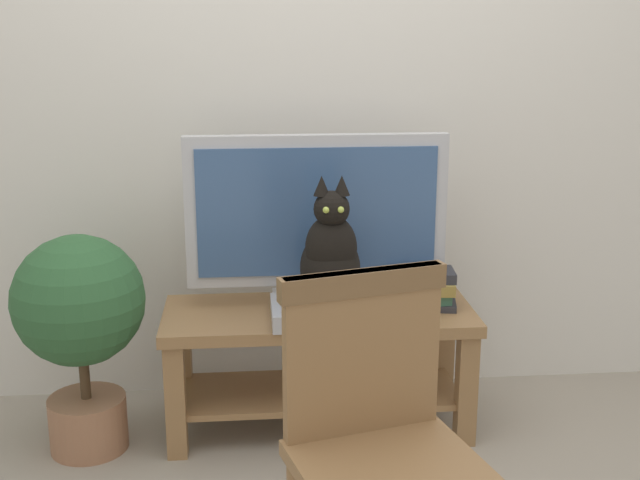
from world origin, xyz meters
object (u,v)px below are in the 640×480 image
(cat, at_px, (331,257))
(potted_plant, at_px, (80,318))
(tv, at_px, (317,217))
(book_stack, at_px, (426,289))
(wooden_chair, at_px, (380,433))
(tv_stand, at_px, (319,346))
(media_box, at_px, (330,311))

(cat, height_order, potted_plant, cat)
(tv, relative_size, book_stack, 3.92)
(tv, bearing_deg, wooden_chair, -87.45)
(wooden_chair, distance_m, potted_plant, 1.34)
(tv_stand, xyz_separation_m, wooden_chair, (0.05, -1.08, 0.22))
(media_box, bearing_deg, cat, -85.86)
(media_box, relative_size, potted_plant, 0.52)
(tv_stand, height_order, media_box, media_box)
(tv, bearing_deg, book_stack, -12.55)
(media_box, bearing_deg, wooden_chair, -88.78)
(book_stack, bearing_deg, media_box, -165.44)
(tv, bearing_deg, cat, -80.80)
(tv, relative_size, cat, 2.05)
(wooden_chair, distance_m, book_stack, 1.13)
(book_stack, bearing_deg, tv, 167.45)
(media_box, height_order, wooden_chair, wooden_chair)
(media_box, height_order, book_stack, book_stack)
(cat, xyz_separation_m, potted_plant, (-0.87, 0.03, -0.21))
(tv, xyz_separation_m, book_stack, (0.40, -0.09, -0.26))
(book_stack, height_order, potted_plant, potted_plant)
(tv_stand, height_order, tv, tv)
(cat, distance_m, potted_plant, 0.90)
(tv, bearing_deg, potted_plant, -168.62)
(tv_stand, height_order, book_stack, book_stack)
(media_box, relative_size, cat, 0.89)
(tv_stand, bearing_deg, wooden_chair, -87.25)
(book_stack, relative_size, potted_plant, 0.31)
(cat, bearing_deg, media_box, 94.14)
(cat, distance_m, book_stack, 0.41)
(cat, distance_m, wooden_chair, 0.98)
(tv_stand, bearing_deg, cat, -74.36)
(cat, bearing_deg, book_stack, 16.74)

